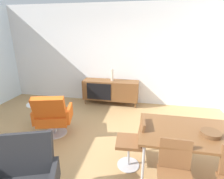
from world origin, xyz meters
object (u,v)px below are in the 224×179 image
object	(u,v)px
dining_chair_near_window	(133,141)
fruit_bowl	(36,102)
dining_table	(197,134)
lounge_chair_red	(53,115)
wooden_bowl_on_table	(211,134)
vase_cobalt	(112,75)
dining_chair_front_left	(174,174)
sideboard	(111,90)
side_table_round	(38,111)
armchair_black_shell	(26,179)

from	to	relation	value
dining_chair_near_window	fruit_bowl	world-z (taller)	dining_chair_near_window
dining_table	fruit_bowl	bearing A→B (deg)	163.63
lounge_chair_red	fruit_bowl	xyz separation A→B (m)	(-0.58, 0.35, 0.09)
wooden_bowl_on_table	lounge_chair_red	distance (m)	2.80
vase_cobalt	wooden_bowl_on_table	distance (m)	3.09
wooden_bowl_on_table	dining_chair_front_left	world-z (taller)	dining_chair_front_left
sideboard	dining_chair_near_window	size ratio (longest dim) A/B	1.87
sideboard	dining_table	size ratio (longest dim) A/B	1.00
sideboard	side_table_round	distance (m)	2.05
dining_table	lounge_chair_red	size ratio (longest dim) A/B	1.69
dining_table	fruit_bowl	distance (m)	3.28
vase_cobalt	dining_chair_front_left	world-z (taller)	vase_cobalt
dining_chair_near_window	dining_table	bearing A→B (deg)	-0.30
dining_chair_near_window	fruit_bowl	distance (m)	2.43
vase_cobalt	armchair_black_shell	world-z (taller)	vase_cobalt
side_table_round	dining_chair_near_window	bearing A→B (deg)	-22.21
vase_cobalt	dining_chair_near_window	size ratio (longest dim) A/B	0.39
vase_cobalt	armchair_black_shell	bearing A→B (deg)	-95.87
sideboard	side_table_round	size ratio (longest dim) A/B	3.08
wooden_bowl_on_table	side_table_round	world-z (taller)	wooden_bowl_on_table
sideboard	vase_cobalt	size ratio (longest dim) A/B	4.77
wooden_bowl_on_table	side_table_round	xyz separation A→B (m)	(-3.29, 0.98, -0.45)
vase_cobalt	side_table_round	world-z (taller)	vase_cobalt
armchair_black_shell	lounge_chair_red	bearing A→B (deg)	108.45
dining_table	fruit_bowl	size ratio (longest dim) A/B	8.00
dining_table	fruit_bowl	xyz separation A→B (m)	(-3.14, 0.92, -0.14)
sideboard	dining_chair_front_left	world-z (taller)	dining_chair_front_left
wooden_bowl_on_table	fruit_bowl	world-z (taller)	wooden_bowl_on_table
dining_table	side_table_round	world-z (taller)	dining_table
vase_cobalt	dining_table	distance (m)	2.96
vase_cobalt	dining_chair_front_left	distance (m)	3.29
lounge_chair_red	dining_chair_front_left	bearing A→B (deg)	-27.05
vase_cobalt	dining_chair_front_left	bearing A→B (deg)	-65.67
vase_cobalt	sideboard	bearing A→B (deg)	-177.47
sideboard	fruit_bowl	bearing A→B (deg)	-133.24
sideboard	vase_cobalt	xyz separation A→B (m)	(0.04, 0.00, 0.45)
dining_chair_front_left	armchair_black_shell	xyz separation A→B (m)	(-1.69, -0.42, -0.00)
sideboard	wooden_bowl_on_table	xyz separation A→B (m)	(1.89, -2.48, 0.33)
sideboard	vase_cobalt	distance (m)	0.45
armchair_black_shell	fruit_bowl	xyz separation A→B (m)	(-1.10, 1.90, 0.09)
dining_chair_near_window	fruit_bowl	bearing A→B (deg)	157.81
wooden_bowl_on_table	side_table_round	distance (m)	3.46
wooden_bowl_on_table	side_table_round	size ratio (longest dim) A/B	0.50
vase_cobalt	dining_chair_near_window	xyz separation A→B (m)	(0.81, -2.41, -0.42)
dining_chair_near_window	sideboard	bearing A→B (deg)	109.39
fruit_bowl	dining_chair_front_left	bearing A→B (deg)	-27.96
sideboard	armchair_black_shell	xyz separation A→B (m)	(-0.31, -3.39, 0.03)
fruit_bowl	lounge_chair_red	bearing A→B (deg)	-31.30
dining_chair_near_window	armchair_black_shell	distance (m)	1.52
dining_chair_front_left	lounge_chair_red	size ratio (longest dim) A/B	0.90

